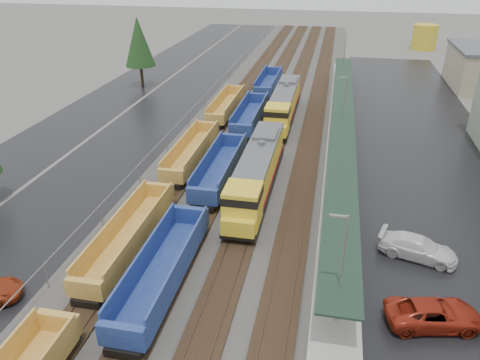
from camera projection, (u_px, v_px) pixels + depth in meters
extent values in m
cube|color=#302D2B|center=(271.00, 113.00, 64.95)|extent=(20.00, 160.00, 0.08)
cube|color=black|center=(229.00, 109.00, 65.96)|extent=(2.60, 160.00, 0.15)
cube|color=#473326|center=(224.00, 108.00, 66.04)|extent=(0.08, 160.00, 0.07)
cube|color=#473326|center=(234.00, 109.00, 65.79)|extent=(0.08, 160.00, 0.07)
cube|color=black|center=(257.00, 111.00, 65.25)|extent=(2.60, 160.00, 0.15)
cube|color=#473326|center=(252.00, 110.00, 65.33)|extent=(0.08, 160.00, 0.07)
cube|color=#473326|center=(262.00, 111.00, 65.08)|extent=(0.08, 160.00, 0.07)
cube|color=black|center=(286.00, 113.00, 64.54)|extent=(2.60, 160.00, 0.15)
cube|color=#473326|center=(280.00, 112.00, 64.62)|extent=(0.08, 160.00, 0.07)
cube|color=#473326|center=(291.00, 112.00, 64.37)|extent=(0.08, 160.00, 0.07)
cube|color=black|center=(315.00, 115.00, 63.83)|extent=(2.60, 160.00, 0.15)
cube|color=#473326|center=(310.00, 114.00, 63.91)|extent=(0.08, 160.00, 0.07)
cube|color=#473326|center=(320.00, 114.00, 63.65)|extent=(0.08, 160.00, 0.07)
cube|color=black|center=(169.00, 106.00, 67.63)|extent=(10.00, 160.00, 0.02)
cube|color=black|center=(104.00, 102.00, 69.40)|extent=(9.00, 160.00, 0.02)
cube|color=black|center=(425.00, 151.00, 52.82)|extent=(16.00, 100.00, 0.02)
cube|color=#9E9B93|center=(340.00, 142.00, 54.35)|extent=(3.00, 80.00, 0.70)
cylinder|color=gray|center=(339.00, 256.00, 31.74)|extent=(0.16, 0.16, 2.40)
cylinder|color=gray|center=(341.00, 165.00, 44.89)|extent=(0.16, 0.16, 2.40)
cylinder|color=gray|center=(342.00, 116.00, 58.05)|extent=(0.16, 0.16, 2.40)
cylinder|color=gray|center=(343.00, 85.00, 71.20)|extent=(0.16, 0.16, 2.40)
cylinder|color=gray|center=(343.00, 63.00, 84.35)|extent=(0.16, 0.16, 2.40)
cube|color=#192E21|center=(343.00, 119.00, 53.08)|extent=(2.60, 65.00, 0.15)
cylinder|color=gray|center=(341.00, 276.00, 26.42)|extent=(0.12, 0.12, 8.00)
cube|color=gray|center=(338.00, 216.00, 24.76)|extent=(1.00, 0.15, 0.12)
cylinder|color=gray|center=(343.00, 112.00, 52.72)|extent=(0.12, 0.12, 8.00)
cube|color=gray|center=(342.00, 77.00, 51.07)|extent=(1.00, 0.15, 0.12)
cylinder|color=gray|center=(344.00, 57.00, 79.03)|extent=(0.12, 0.12, 8.00)
cube|color=gray|center=(343.00, 33.00, 77.38)|extent=(1.00, 0.15, 0.12)
cylinder|color=gray|center=(47.00, 277.00, 31.13)|extent=(0.08, 0.08, 2.00)
cylinder|color=gray|center=(102.00, 216.00, 38.15)|extent=(0.08, 0.08, 2.00)
cylinder|color=gray|center=(139.00, 174.00, 45.16)|extent=(0.08, 0.08, 2.00)
cylinder|color=gray|center=(167.00, 144.00, 52.18)|extent=(0.08, 0.08, 2.00)
cylinder|color=gray|center=(188.00, 120.00, 59.19)|extent=(0.08, 0.08, 2.00)
cylinder|color=gray|center=(205.00, 102.00, 66.21)|extent=(0.08, 0.08, 2.00)
cylinder|color=gray|center=(218.00, 87.00, 73.22)|extent=(0.08, 0.08, 2.00)
cylinder|color=gray|center=(230.00, 75.00, 80.24)|extent=(0.08, 0.08, 2.00)
cylinder|color=gray|center=(239.00, 65.00, 87.25)|extent=(0.08, 0.08, 2.00)
cylinder|color=gray|center=(247.00, 56.00, 94.27)|extent=(0.08, 0.08, 2.00)
cylinder|color=gray|center=(254.00, 48.00, 101.28)|extent=(0.08, 0.08, 2.00)
cylinder|color=gray|center=(260.00, 42.00, 108.30)|extent=(0.08, 0.08, 2.00)
cylinder|color=gray|center=(265.00, 36.00, 115.31)|extent=(0.08, 0.08, 2.00)
cylinder|color=gray|center=(270.00, 31.00, 122.33)|extent=(0.08, 0.08, 2.00)
cylinder|color=gray|center=(274.00, 26.00, 129.34)|extent=(0.08, 0.08, 2.00)
cube|color=gray|center=(205.00, 95.00, 65.76)|extent=(0.05, 160.00, 0.05)
ellipsoid|color=#485844|center=(247.00, 3.00, 193.06)|extent=(154.00, 110.00, 19.80)
ellipsoid|color=#485844|center=(421.00, 4.00, 189.39)|extent=(196.00, 140.00, 25.20)
cylinder|color=#332316|center=(142.00, 76.00, 77.08)|extent=(0.50, 0.50, 3.30)
cone|color=black|center=(139.00, 42.00, 74.63)|extent=(4.84, 4.84, 7.70)
cube|color=black|center=(258.00, 184.00, 43.68)|extent=(2.80, 18.66, 0.37)
cube|color=yellow|center=(260.00, 165.00, 43.79)|extent=(2.61, 14.93, 2.80)
cube|color=yellow|center=(243.00, 205.00, 36.51)|extent=(2.80, 2.99, 3.17)
cube|color=black|center=(243.00, 195.00, 36.09)|extent=(2.85, 3.03, 0.65)
cube|color=yellow|center=(238.00, 227.00, 35.45)|extent=(2.61, 0.93, 1.31)
cube|color=#59595B|center=(260.00, 150.00, 43.12)|extent=(2.66, 14.93, 0.33)
cube|color=maroon|center=(246.00, 174.00, 44.53)|extent=(0.04, 14.93, 0.33)
cube|color=maroon|center=(273.00, 177.00, 44.05)|extent=(0.04, 14.93, 0.33)
cube|color=black|center=(258.00, 188.00, 43.85)|extent=(2.05, 5.60, 0.56)
cube|color=black|center=(244.00, 223.00, 38.08)|extent=(2.24, 3.73, 0.47)
cube|color=black|center=(268.00, 159.00, 49.53)|extent=(2.24, 3.73, 0.47)
cylinder|color=#59595B|center=(262.00, 143.00, 43.82)|extent=(0.65, 0.65, 0.47)
cube|color=#59595B|center=(266.00, 133.00, 46.29)|extent=(2.24, 3.73, 0.47)
cube|color=black|center=(284.00, 114.00, 62.09)|extent=(2.80, 18.66, 0.37)
cube|color=yellow|center=(285.00, 100.00, 62.20)|extent=(2.61, 14.93, 2.80)
cube|color=yellow|center=(277.00, 119.00, 54.92)|extent=(2.80, 2.99, 3.17)
cube|color=black|center=(277.00, 111.00, 54.50)|extent=(2.85, 3.03, 0.65)
cube|color=yellow|center=(275.00, 131.00, 53.86)|extent=(2.61, 0.93, 1.31)
cube|color=#59595B|center=(286.00, 89.00, 61.54)|extent=(2.66, 14.93, 0.33)
cube|color=maroon|center=(275.00, 108.00, 62.94)|extent=(0.04, 14.93, 0.33)
cube|color=maroon|center=(295.00, 109.00, 62.47)|extent=(0.04, 14.93, 0.33)
cube|color=black|center=(284.00, 117.00, 62.26)|extent=(2.05, 5.60, 0.56)
cube|color=black|center=(277.00, 133.00, 56.49)|extent=(2.24, 3.73, 0.47)
cube|color=black|center=(289.00, 102.00, 67.95)|extent=(2.24, 3.73, 0.47)
cylinder|color=#59595B|center=(286.00, 85.00, 62.23)|extent=(0.65, 0.65, 0.47)
cube|color=#59595B|center=(289.00, 80.00, 64.71)|extent=(2.24, 3.73, 0.47)
cube|color=#B17F31|center=(59.00, 323.00, 26.63)|extent=(2.51, 0.48, 1.35)
cube|color=black|center=(56.00, 344.00, 26.47)|extent=(1.93, 2.12, 0.48)
cube|color=#B17F31|center=(130.00, 239.00, 35.44)|extent=(2.51, 13.06, 0.24)
cube|color=#B17F31|center=(114.00, 228.00, 35.27)|extent=(0.14, 13.06, 1.73)
cube|color=#B17F31|center=(144.00, 231.00, 34.84)|extent=(0.14, 13.06, 1.73)
cube|color=#B17F31|center=(85.00, 289.00, 29.25)|extent=(2.51, 0.48, 1.35)
cube|color=#B17F31|center=(160.00, 191.00, 41.04)|extent=(2.51, 0.48, 1.35)
cube|color=black|center=(92.00, 294.00, 30.27)|extent=(1.93, 2.12, 0.48)
cube|color=black|center=(158.00, 204.00, 40.88)|extent=(1.93, 2.12, 0.48)
cube|color=#B17F31|center=(192.00, 155.00, 49.85)|extent=(2.51, 13.06, 0.24)
cube|color=#B17F31|center=(181.00, 146.00, 49.68)|extent=(0.14, 13.06, 1.73)
cube|color=#B17F31|center=(203.00, 148.00, 49.25)|extent=(0.14, 13.06, 1.73)
cube|color=#B17F31|center=(171.00, 176.00, 43.66)|extent=(2.51, 0.48, 1.35)
cube|color=#B17F31|center=(208.00, 127.00, 55.45)|extent=(2.51, 0.48, 1.35)
cube|color=black|center=(174.00, 182.00, 44.68)|extent=(1.93, 2.12, 0.48)
cube|color=black|center=(207.00, 137.00, 55.29)|extent=(1.93, 2.12, 0.48)
cube|color=#B17F31|center=(227.00, 108.00, 64.26)|extent=(2.51, 13.06, 0.24)
cube|color=#B17F31|center=(218.00, 101.00, 64.09)|extent=(0.14, 13.06, 1.73)
cube|color=#B17F31|center=(235.00, 103.00, 63.66)|extent=(0.14, 13.06, 1.73)
cube|color=#B17F31|center=(214.00, 119.00, 58.07)|extent=(2.51, 0.48, 1.35)
cube|color=#B17F31|center=(237.00, 90.00, 69.86)|extent=(2.51, 0.48, 1.35)
cube|color=black|center=(216.00, 125.00, 59.09)|extent=(1.93, 2.12, 0.48)
cube|color=black|center=(236.00, 98.00, 69.70)|extent=(1.93, 2.12, 0.48)
cube|color=navy|center=(164.00, 274.00, 31.58)|extent=(2.77, 12.59, 0.27)
cube|color=navy|center=(144.00, 260.00, 31.39)|extent=(0.16, 12.59, 1.92)
cube|color=navy|center=(182.00, 265.00, 30.91)|extent=(0.16, 12.59, 1.92)
cube|color=navy|center=(122.00, 336.00, 25.54)|extent=(2.77, 0.53, 1.49)
cube|color=navy|center=(191.00, 216.00, 36.95)|extent=(2.77, 0.53, 1.49)
cube|color=black|center=(130.00, 340.00, 26.67)|extent=(2.13, 2.34, 0.53)
cube|color=black|center=(189.00, 232.00, 36.77)|extent=(2.13, 2.34, 0.53)
cube|color=navy|center=(220.00, 172.00, 45.88)|extent=(2.77, 12.59, 0.27)
cube|color=navy|center=(207.00, 162.00, 45.69)|extent=(0.16, 12.59, 1.92)
cube|color=navy|center=(234.00, 164.00, 45.22)|extent=(0.16, 12.59, 1.92)
cube|color=navy|center=(202.00, 196.00, 39.84)|extent=(2.77, 0.53, 1.49)
cube|color=navy|center=(234.00, 141.00, 51.26)|extent=(2.77, 0.53, 1.49)
cube|color=black|center=(205.00, 203.00, 40.97)|extent=(2.13, 2.34, 0.53)
cube|color=black|center=(233.00, 152.00, 51.08)|extent=(2.13, 2.34, 0.53)
cube|color=navy|center=(250.00, 119.00, 60.19)|extent=(2.77, 12.59, 0.27)
cube|color=navy|center=(240.00, 111.00, 60.00)|extent=(0.16, 12.59, 1.92)
cube|color=navy|center=(261.00, 112.00, 59.53)|extent=(0.16, 12.59, 1.92)
cube|color=navy|center=(240.00, 130.00, 54.15)|extent=(2.77, 0.53, 1.49)
cube|color=navy|center=(259.00, 99.00, 65.56)|extent=(2.77, 0.53, 1.49)
cube|color=black|center=(241.00, 137.00, 55.28)|extent=(2.13, 2.34, 0.53)
cube|color=black|center=(258.00, 107.00, 65.39)|extent=(2.13, 2.34, 0.53)
cube|color=navy|center=(269.00, 86.00, 74.50)|extent=(2.77, 12.59, 0.27)
cube|color=navy|center=(260.00, 79.00, 74.30)|extent=(0.16, 12.59, 1.92)
cube|color=navy|center=(277.00, 80.00, 73.83)|extent=(0.16, 12.59, 1.92)
cube|color=navy|center=(262.00, 92.00, 68.46)|extent=(2.77, 0.53, 1.49)
cube|color=navy|center=(274.00, 71.00, 79.87)|extent=(2.77, 0.53, 1.49)
cube|color=black|center=(263.00, 98.00, 69.58)|extent=(2.13, 2.34, 0.53)
cube|color=black|center=(273.00, 79.00, 79.69)|extent=(2.13, 2.34, 0.53)
cylinder|color=gold|center=(425.00, 37.00, 104.18)|extent=(5.37, 5.37, 5.37)
imported|color=maroon|center=(434.00, 314.00, 28.25)|extent=(3.74, 6.15, 1.59)
imported|color=silver|center=(418.00, 248.00, 34.44)|extent=(3.77, 6.04, 1.63)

